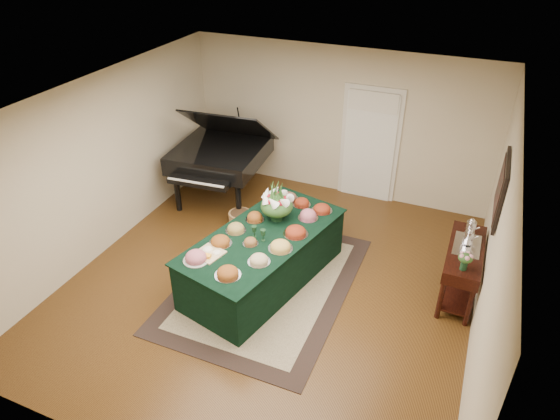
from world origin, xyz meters
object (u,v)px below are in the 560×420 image
at_px(grand_piano, 220,154).
at_px(buffet_table, 264,258).
at_px(mahogany_sideboard, 464,260).
at_px(floral_centerpiece, 277,202).

bearing_deg(grand_piano, buffet_table, -47.76).
distance_m(buffet_table, grand_piano, 2.55).
bearing_deg(grand_piano, mahogany_sideboard, -14.51).
bearing_deg(buffet_table, mahogany_sideboard, 15.77).
height_order(buffet_table, floral_centerpiece, floral_centerpiece).
xyz_separation_m(buffet_table, mahogany_sideboard, (2.61, 0.74, 0.22)).
bearing_deg(grand_piano, floral_centerpiece, -39.81).
bearing_deg(buffet_table, floral_centerpiece, 88.37).
relative_size(floral_centerpiece, mahogany_sideboard, 0.37).
xyz_separation_m(buffet_table, grand_piano, (-1.68, 1.85, 0.51)).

